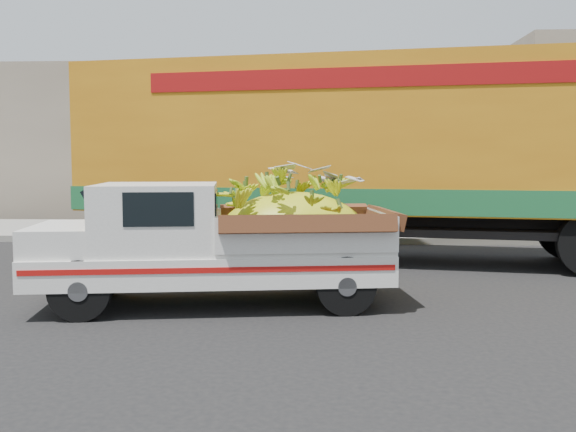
{
  "coord_description": "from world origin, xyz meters",
  "views": [
    {
      "loc": [
        0.37,
        -8.55,
        1.93
      ],
      "look_at": [
        -0.12,
        0.62,
        1.13
      ],
      "focal_mm": 40.0,
      "sensor_mm": 36.0,
      "label": 1
    }
  ],
  "objects": [
    {
      "name": "semi_trailer",
      "position": [
        1.59,
        3.81,
        2.12
      ],
      "size": [
        12.07,
        4.45,
        3.8
      ],
      "rotation": [
        0.0,
        0.0,
        -0.17
      ],
      "color": "black",
      "rests_on": "ground"
    },
    {
      "name": "sidewalk",
      "position": [
        0.0,
        8.37,
        0.07
      ],
      "size": [
        60.0,
        4.0,
        0.14
      ],
      "primitive_type": "cube",
      "color": "gray",
      "rests_on": "ground"
    },
    {
      "name": "ground",
      "position": [
        0.0,
        0.0,
        0.0
      ],
      "size": [
        100.0,
        100.0,
        0.0
      ],
      "primitive_type": "plane",
      "color": "black",
      "rests_on": "ground"
    },
    {
      "name": "curb",
      "position": [
        0.0,
        6.27,
        0.07
      ],
      "size": [
        60.0,
        0.25,
        0.15
      ],
      "primitive_type": "cube",
      "color": "gray",
      "rests_on": "ground"
    },
    {
      "name": "pickup_truck",
      "position": [
        -0.72,
        -0.1,
        0.87
      ],
      "size": [
        4.82,
        2.34,
        1.62
      ],
      "rotation": [
        0.0,
        0.0,
        0.14
      ],
      "color": "black",
      "rests_on": "ground"
    },
    {
      "name": "building_left",
      "position": [
        -8.0,
        14.27,
        2.5
      ],
      "size": [
        18.0,
        6.0,
        5.0
      ],
      "primitive_type": "cube",
      "color": "gray",
      "rests_on": "ground"
    }
  ]
}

